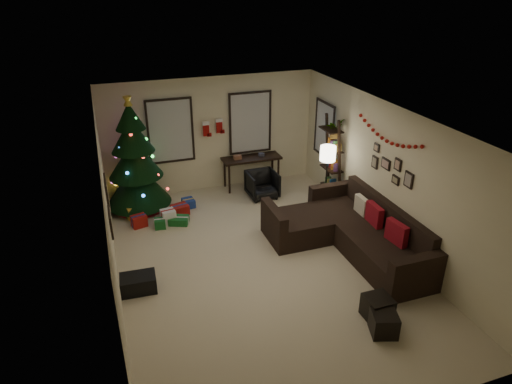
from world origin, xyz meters
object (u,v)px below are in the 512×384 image
at_px(bookshelf, 332,163).
at_px(desk, 251,161).
at_px(christmas_tree, 135,163).
at_px(desk_chair, 262,185).
at_px(sofa, 351,233).

bearing_deg(bookshelf, desk, 134.14).
xyz_separation_m(christmas_tree, bookshelf, (4.14, -1.20, -0.09)).
xyz_separation_m(christmas_tree, desk_chair, (2.78, -0.40, -0.77)).
bearing_deg(desk, bookshelf, -45.86).
relative_size(sofa, desk_chair, 4.92).
xyz_separation_m(desk_chair, bookshelf, (1.36, -0.80, 0.67)).
height_order(desk, bookshelf, bookshelf).
distance_m(desk, bookshelf, 2.04).
height_order(christmas_tree, bookshelf, christmas_tree).
height_order(christmas_tree, sofa, christmas_tree).
xyz_separation_m(desk, bookshelf, (1.40, -1.45, 0.31)).
xyz_separation_m(sofa, bookshelf, (0.50, 1.81, 0.68)).
relative_size(desk, desk_chair, 2.24).
distance_m(sofa, desk, 3.39).
relative_size(christmas_tree, sofa, 0.84).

